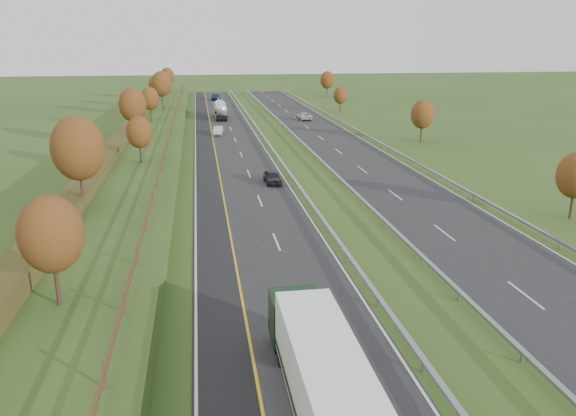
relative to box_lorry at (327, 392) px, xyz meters
The scene contains 19 objects.
ground 55.73m from the box_lorry, 81.77° to the left, with size 400.00×400.00×0.00m, color #2F4D1B.
near_carriageway 60.15m from the box_lorry, 90.02° to the left, with size 10.50×200.00×0.04m, color black.
far_carriageway 62.37m from the box_lorry, 74.67° to the left, with size 10.50×200.00×0.04m, color black.
hard_shoulder 60.27m from the box_lorry, 93.59° to the left, with size 3.00×200.00×0.04m, color black.
lane_markings 60.37m from the box_lorry, 83.93° to the left, with size 26.75×200.00×0.01m.
embankment_left 61.52m from the box_lorry, 102.23° to the left, with size 12.00×200.00×2.00m, color #2F4D1B.
hedge_left 61.96m from the box_lorry, 104.03° to the left, with size 2.20×180.00×1.10m, color #353817.
fence_left 60.30m from the box_lorry, 98.13° to the left, with size 0.12×189.06×1.20m.
median_barrier_near 60.40m from the box_lorry, 84.61° to the left, with size 0.32×200.00×0.71m.
median_barrier_far 61.09m from the box_lorry, 79.84° to the left, with size 0.32×200.00×0.71m.
outer_barrier_far 64.12m from the box_lorry, 69.67° to the left, with size 0.32×200.00×0.71m.
trees_left 58.27m from the box_lorry, 102.59° to the left, with size 6.64×164.30×7.66m.
trees_far 94.17m from the box_lorry, 71.57° to the left, with size 8.45×118.60×7.12m.
box_lorry is the anchor object (origin of this frame).
road_tanker 98.31m from the box_lorry, 89.94° to the left, with size 2.40×11.22×3.46m.
car_dark_near 42.17m from the box_lorry, 85.37° to the left, with size 1.67×4.14×1.41m, color black.
car_silver_mid 77.03m from the box_lorry, 90.92° to the left, with size 1.46×4.17×1.37m, color silver.
car_small_far 135.11m from the box_lorry, 89.84° to the left, with size 2.27×5.59×1.62m, color #162345.
car_oncoming 94.50m from the box_lorry, 79.96° to the left, with size 2.42×5.24×1.46m, color silver.
Camera 1 is at (-4.39, -18.21, 15.22)m, focal length 35.00 mm.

